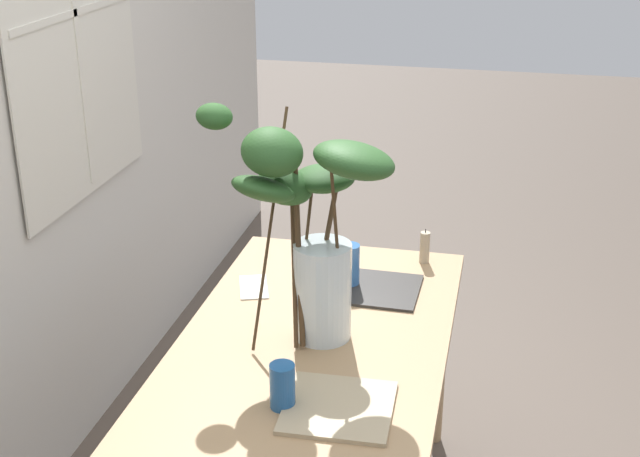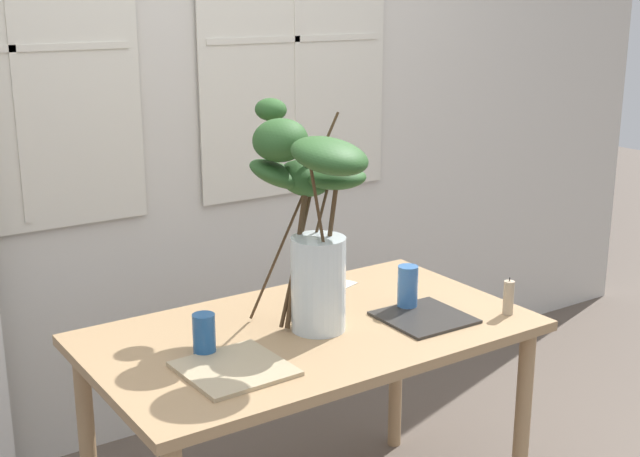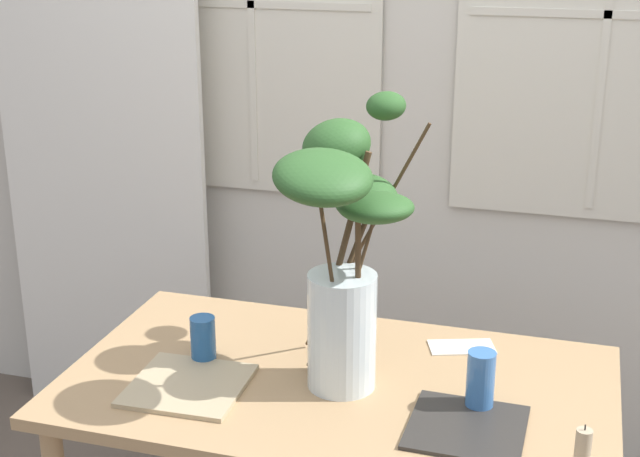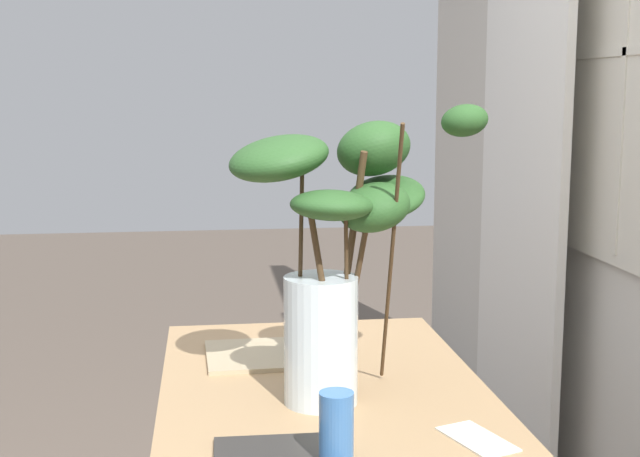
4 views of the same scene
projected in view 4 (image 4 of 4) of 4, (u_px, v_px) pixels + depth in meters
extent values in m
cube|color=white|center=(628.00, 51.00, 2.50)|extent=(0.81, 0.01, 1.19)
cube|color=silver|center=(627.00, 51.00, 2.50)|extent=(0.88, 0.01, 1.26)
cube|color=silver|center=(626.00, 51.00, 2.50)|extent=(0.02, 0.01, 1.19)
cube|color=silver|center=(626.00, 51.00, 2.50)|extent=(0.81, 0.01, 0.02)
cube|color=white|center=(522.00, 160.00, 3.06)|extent=(0.77, 0.03, 2.36)
cube|color=tan|center=(329.00, 406.00, 1.96)|extent=(1.33, 0.76, 0.03)
cylinder|color=tan|center=(193.00, 457.00, 2.57)|extent=(0.05, 0.05, 0.71)
cylinder|color=tan|center=(405.00, 445.00, 2.65)|extent=(0.05, 0.05, 0.71)
cylinder|color=silver|center=(321.00, 340.00, 1.91)|extent=(0.16, 0.16, 0.29)
cylinder|color=silver|center=(321.00, 380.00, 1.93)|extent=(0.15, 0.15, 0.09)
cylinder|color=#47331E|center=(353.00, 297.00, 1.93)|extent=(0.17, 0.06, 0.45)
ellipsoid|color=#285123|center=(386.00, 197.00, 1.93)|extent=(0.23, 0.23, 0.15)
cylinder|color=#47331E|center=(391.00, 262.00, 1.89)|extent=(0.31, 0.04, 0.62)
ellipsoid|color=#285123|center=(465.00, 121.00, 1.85)|extent=(0.11, 0.12, 0.09)
cylinder|color=#47331E|center=(326.00, 305.00, 1.87)|extent=(0.03, 0.09, 0.45)
ellipsoid|color=#285123|center=(331.00, 205.00, 1.79)|extent=(0.20, 0.20, 0.07)
cylinder|color=#47331E|center=(300.00, 280.00, 1.90)|extent=(0.10, 0.03, 0.54)
ellipsoid|color=#285123|center=(279.00, 158.00, 1.86)|extent=(0.27, 0.27, 0.15)
cylinder|color=#47331E|center=(347.00, 304.00, 1.90)|extent=(0.12, 0.04, 0.43)
ellipsoid|color=#285123|center=(374.00, 207.00, 1.86)|extent=(0.20, 0.20, 0.16)
cylinder|color=#47331E|center=(347.00, 274.00, 1.92)|extent=(0.14, 0.07, 0.56)
ellipsoid|color=#285123|center=(374.00, 149.00, 1.91)|extent=(0.23, 0.23, 0.18)
cylinder|color=#235693|center=(312.00, 331.00, 2.29)|extent=(0.06, 0.06, 0.12)
cylinder|color=#386BAD|center=(336.00, 429.00, 1.60)|extent=(0.06, 0.06, 0.14)
cube|color=tan|center=(259.00, 355.00, 2.26)|extent=(0.28, 0.28, 0.01)
cube|color=silver|center=(477.00, 439.00, 1.73)|extent=(0.19, 0.14, 0.00)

